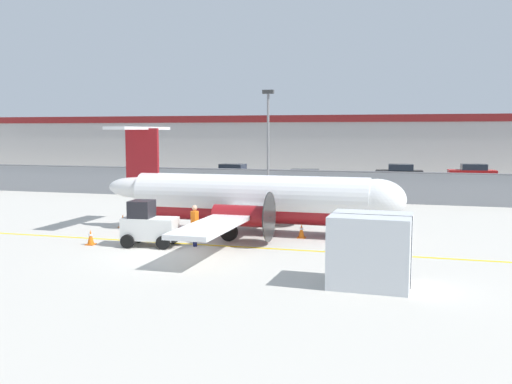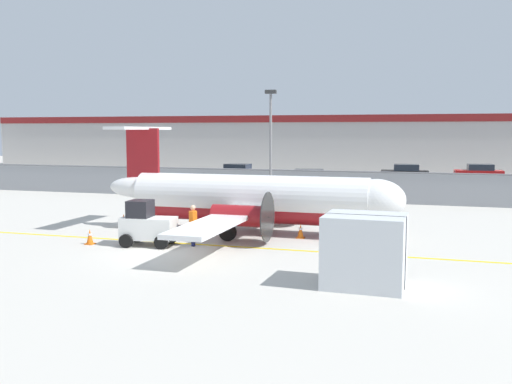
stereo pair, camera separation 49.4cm
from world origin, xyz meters
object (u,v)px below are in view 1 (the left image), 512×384
at_px(baggage_tug, 149,225).
at_px(parked_car_0, 133,177).
at_px(traffic_cone_far_left, 91,237).
at_px(parked_car_1, 234,173).
at_px(traffic_cone_far_right, 243,217).
at_px(parked_car_2, 306,179).
at_px(ground_crew_worker, 195,223).
at_px(apron_light_pole, 268,138).
at_px(traffic_cone_near_right, 123,221).
at_px(parked_car_4, 472,173).
at_px(cargo_container, 370,250).
at_px(commuter_airplane, 255,199).
at_px(traffic_cone_near_left, 301,231).
at_px(parked_car_3, 399,173).

distance_m(baggage_tug, parked_car_0, 25.08).
distance_m(traffic_cone_far_left, parked_car_1, 29.41).
distance_m(traffic_cone_far_right, parked_car_2, 16.65).
height_order(baggage_tug, ground_crew_worker, baggage_tug).
bearing_deg(ground_crew_worker, traffic_cone_far_right, -116.60).
height_order(baggage_tug, apron_light_pole, apron_light_pole).
distance_m(traffic_cone_far_right, parked_car_0, 20.86).
relative_size(traffic_cone_near_right, parked_car_4, 0.15).
bearing_deg(parked_car_1, apron_light_pole, -59.67).
bearing_deg(parked_car_1, baggage_tug, -74.04).
bearing_deg(cargo_container, baggage_tug, 160.29).
distance_m(parked_car_0, apron_light_pole, 16.31).
bearing_deg(commuter_airplane, parked_car_0, 131.77).
distance_m(ground_crew_worker, cargo_container, 8.52).
bearing_deg(commuter_airplane, apron_light_pole, 101.51).
distance_m(baggage_tug, traffic_cone_near_left, 6.67).
xyz_separation_m(commuter_airplane, cargo_container, (5.83, -7.80, -0.50)).
distance_m(baggage_tug, traffic_cone_far_left, 2.54).
bearing_deg(parked_car_4, apron_light_pole, 52.69).
distance_m(traffic_cone_near_right, parked_car_2, 20.24).
xyz_separation_m(traffic_cone_far_right, parked_car_3, (7.12, 25.92, 0.58)).
bearing_deg(cargo_container, traffic_cone_near_left, 118.50).
height_order(cargo_container, parked_car_1, cargo_container).
height_order(ground_crew_worker, parked_car_1, same).
relative_size(cargo_container, parked_car_4, 0.58).
xyz_separation_m(baggage_tug, parked_car_1, (-5.58, 28.79, 0.04)).
relative_size(traffic_cone_near_left, traffic_cone_near_right, 1.00).
distance_m(traffic_cone_far_left, apron_light_pole, 15.33).
xyz_separation_m(traffic_cone_far_right, parked_car_2, (0.17, 16.64, 0.58)).
distance_m(traffic_cone_near_left, parked_car_4, 32.82).
bearing_deg(parked_car_1, traffic_cone_near_left, -61.02).
distance_m(commuter_airplane, ground_crew_worker, 3.99).
bearing_deg(apron_light_pole, traffic_cone_far_right, -86.07).
xyz_separation_m(parked_car_3, parked_car_4, (6.47, 2.11, 0.00)).
relative_size(traffic_cone_near_right, apron_light_pole, 0.09).
bearing_deg(baggage_tug, commuter_airplane, 44.38).
bearing_deg(baggage_tug, traffic_cone_far_left, -175.34).
distance_m(commuter_airplane, parked_car_1, 26.28).
bearing_deg(ground_crew_worker, apron_light_pole, -113.61).
height_order(parked_car_3, apron_light_pole, apron_light_pole).
bearing_deg(traffic_cone_near_right, parked_car_2, 74.30).
distance_m(traffic_cone_near_left, parked_car_3, 29.39).
distance_m(traffic_cone_far_left, parked_car_2, 24.21).
bearing_deg(parked_car_4, cargo_container, 77.28).
xyz_separation_m(ground_crew_worker, traffic_cone_near_right, (-5.12, 3.33, -0.64)).
distance_m(baggage_tug, traffic_cone_far_right, 6.98).
distance_m(parked_car_1, parked_car_3, 15.19).
relative_size(commuter_airplane, parked_car_1, 3.70).
xyz_separation_m(traffic_cone_near_right, traffic_cone_far_left, (0.86, -4.28, 0.00)).
height_order(parked_car_0, parked_car_4, same).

